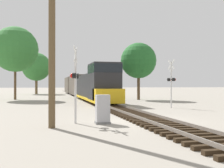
% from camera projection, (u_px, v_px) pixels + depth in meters
% --- Properties ---
extents(ground_plane, '(400.00, 400.00, 0.00)m').
position_uv_depth(ground_plane, '(149.00, 121.00, 15.35)').
color(ground_plane, gray).
extents(rail_track_bed, '(2.60, 160.00, 0.31)m').
position_uv_depth(rail_track_bed, '(149.00, 118.00, 15.35)').
color(rail_track_bed, black).
rests_on(rail_track_bed, ground).
extents(freight_train, '(2.90, 48.20, 4.38)m').
position_uv_depth(freight_train, '(80.00, 86.00, 47.75)').
color(freight_train, '#232326').
rests_on(freight_train, ground).
extents(crossing_signal_near, '(0.56, 1.01, 4.24)m').
position_uv_depth(crossing_signal_near, '(75.00, 79.00, 14.28)').
color(crossing_signal_near, silver).
rests_on(crossing_signal_near, ground).
extents(crossing_signal_far, '(0.50, 1.01, 4.47)m').
position_uv_depth(crossing_signal_far, '(171.00, 81.00, 24.14)').
color(crossing_signal_far, silver).
rests_on(crossing_signal_far, ground).
extents(relay_cabinet, '(0.80, 0.61, 1.57)m').
position_uv_depth(relay_cabinet, '(103.00, 109.00, 14.19)').
color(relay_cabinet, slate).
rests_on(relay_cabinet, ground).
extents(utility_pole, '(1.80, 0.33, 9.84)m').
position_uv_depth(utility_pole, '(52.00, 25.00, 12.79)').
color(utility_pole, brown).
rests_on(utility_pole, ground).
extents(tree_far_right, '(5.06, 5.06, 8.11)m').
position_uv_depth(tree_far_right, '(139.00, 61.00, 37.22)').
color(tree_far_right, brown).
rests_on(tree_far_right, ground).
extents(tree_mid_background, '(6.48, 6.48, 10.46)m').
position_uv_depth(tree_mid_background, '(15.00, 49.00, 37.44)').
color(tree_mid_background, brown).
rests_on(tree_mid_background, ground).
extents(tree_deep_background, '(6.52, 6.52, 9.58)m').
position_uv_depth(tree_deep_background, '(36.00, 67.00, 60.42)').
color(tree_deep_background, brown).
rests_on(tree_deep_background, ground).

